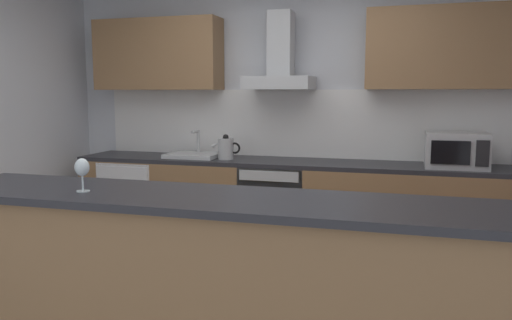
# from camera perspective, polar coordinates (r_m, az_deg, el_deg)

# --- Properties ---
(wall_back) EXTENTS (5.64, 0.12, 2.60)m
(wall_back) POSITION_cam_1_polar(r_m,az_deg,el_deg) (5.11, 4.28, 4.92)
(wall_back) COLOR silver
(wall_back) RESTS_ON ground
(backsplash_tile) EXTENTS (3.94, 0.02, 0.66)m
(backsplash_tile) POSITION_cam_1_polar(r_m,az_deg,el_deg) (5.04, 4.10, 4.09)
(backsplash_tile) COLOR white
(counter_back) EXTENTS (4.08, 0.60, 0.90)m
(counter_back) POSITION_cam_1_polar(r_m,az_deg,el_deg) (4.85, 3.25, -5.35)
(counter_back) COLOR olive
(counter_back) RESTS_ON ground
(counter_island) EXTENTS (3.13, 0.64, 1.01)m
(counter_island) POSITION_cam_1_polar(r_m,az_deg,el_deg) (2.74, -4.76, -14.35)
(counter_island) COLOR olive
(counter_island) RESTS_ON ground
(upper_cabinets) EXTENTS (4.03, 0.32, 0.70)m
(upper_cabinets) POSITION_cam_1_polar(r_m,az_deg,el_deg) (4.89, 3.78, 11.96)
(upper_cabinets) COLOR olive
(oven) EXTENTS (0.60, 0.62, 0.80)m
(oven) POSITION_cam_1_polar(r_m,az_deg,el_deg) (4.85, 2.26, -5.24)
(oven) COLOR slate
(oven) RESTS_ON ground
(refrigerator) EXTENTS (0.58, 0.60, 0.85)m
(refrigerator) POSITION_cam_1_polar(r_m,az_deg,el_deg) (5.39, -13.11, -4.52)
(refrigerator) COLOR white
(refrigerator) RESTS_ON ground
(microwave) EXTENTS (0.50, 0.38, 0.30)m
(microwave) POSITION_cam_1_polar(r_m,az_deg,el_deg) (4.60, 21.43, 1.01)
(microwave) COLOR #B7BABC
(microwave) RESTS_ON counter_back
(sink) EXTENTS (0.50, 0.40, 0.26)m
(sink) POSITION_cam_1_polar(r_m,az_deg,el_deg) (5.04, -6.96, 0.61)
(sink) COLOR silver
(sink) RESTS_ON counter_back
(kettle) EXTENTS (0.29, 0.15, 0.24)m
(kettle) POSITION_cam_1_polar(r_m,az_deg,el_deg) (4.86, -3.38, 1.31)
(kettle) COLOR #B7BABC
(kettle) RESTS_ON counter_back
(range_hood) EXTENTS (0.62, 0.45, 0.72)m
(range_hood) POSITION_cam_1_polar(r_m,az_deg,el_deg) (4.86, 2.72, 10.54)
(range_hood) COLOR #B7BABC
(wine_glass) EXTENTS (0.08, 0.08, 0.18)m
(wine_glass) POSITION_cam_1_polar(r_m,az_deg,el_deg) (2.82, -18.83, -0.91)
(wine_glass) COLOR silver
(wine_glass) RESTS_ON counter_island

